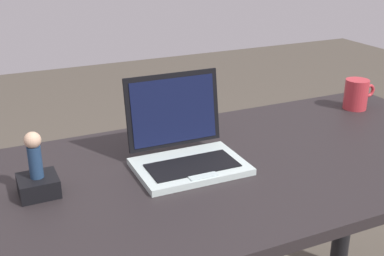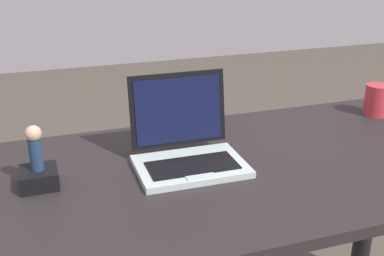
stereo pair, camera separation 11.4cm
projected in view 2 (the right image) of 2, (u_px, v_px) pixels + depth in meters
The scene contains 5 objects.
desk at pixel (216, 213), 1.26m from camera, with size 1.58×0.69×0.74m.
laptop_front at pixel (187, 148), 1.21m from camera, with size 0.27×0.22×0.22m.
figurine_stand at pixel (39, 178), 1.11m from camera, with size 0.09×0.09×0.04m, color black.
figurine at pixel (35, 146), 1.09m from camera, with size 0.04×0.04×0.11m.
coffee_mug at pixel (377, 100), 1.55m from camera, with size 0.12×0.08×0.10m.
Camera 2 is at (-0.41, -1.01, 1.27)m, focal length 45.71 mm.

